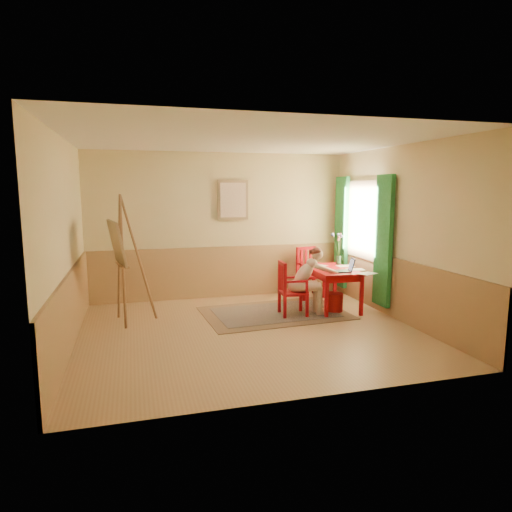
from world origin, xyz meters
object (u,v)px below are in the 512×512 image
object	(u,v)px
table	(331,274)
easel	(120,248)
chair_left	(290,289)
laptop	(344,269)
figure	(308,278)
chair_back	(310,272)

from	to	relation	value
table	easel	distance (m)	3.61
chair_left	laptop	world-z (taller)	laptop
figure	laptop	bearing A→B (deg)	-4.30
easel	table	bearing A→B (deg)	-1.57
laptop	easel	xyz separation A→B (m)	(-3.64, 0.43, 0.44)
table	chair_back	xyz separation A→B (m)	(-0.01, 0.97, -0.15)
laptop	chair_left	bearing A→B (deg)	175.05
figure	laptop	distance (m)	0.65
table	figure	bearing A→B (deg)	-152.91
chair_left	laptop	size ratio (longest dim) A/B	2.18
figure	chair_back	bearing A→B (deg)	66.60
table	chair_left	xyz separation A→B (m)	(-0.86, -0.25, -0.17)
laptop	easel	size ratio (longest dim) A/B	0.21
chair_back	easel	xyz separation A→B (m)	(-3.55, -0.87, 0.72)
chair_left	laptop	distance (m)	0.99
table	chair_back	distance (m)	0.98
chair_back	figure	world-z (taller)	figure
table	easel	bearing A→B (deg)	178.43
table	laptop	distance (m)	0.37
figure	easel	bearing A→B (deg)	172.74
chair_back	table	bearing A→B (deg)	-89.13
chair_left	chair_back	distance (m)	1.49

